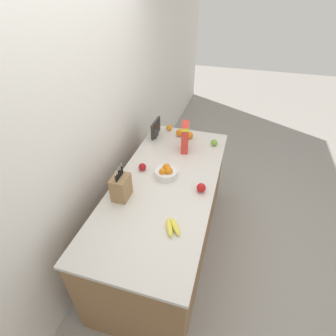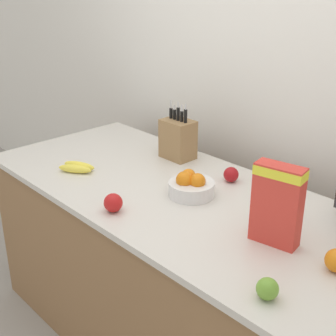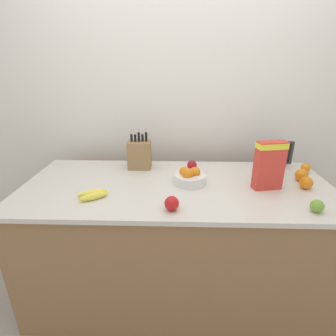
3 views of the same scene
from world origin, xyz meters
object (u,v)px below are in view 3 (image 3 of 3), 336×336
apple_rightmost (192,165)px  apple_by_knife_block (172,203)px  small_monitor (275,153)px  apple_front (317,206)px  orange_mid_right (301,175)px  cereal_box (269,164)px  fruit_bowl (190,177)px  orange_front_center (306,183)px  orange_near_bowl (306,168)px  knife_block (140,154)px  banana_bunch (93,195)px

apple_rightmost → apple_by_knife_block: apple_by_knife_block is taller
small_monitor → apple_front: (0.01, -0.67, -0.08)m
orange_mid_right → apple_by_knife_block: bearing=-154.7°
small_monitor → apple_rightmost: (-0.64, -0.07, -0.08)m
cereal_box → apple_front: (0.18, -0.29, -0.13)m
fruit_bowl → orange_front_center: bearing=-4.4°
apple_rightmost → apple_by_knife_block: 0.62m
orange_front_center → orange_near_bowl: orange_front_center is taller
knife_block → banana_bunch: (-0.22, -0.50, -0.09)m
knife_block → orange_mid_right: 1.16m
banana_bunch → apple_by_knife_block: apple_by_knife_block is taller
cereal_box → orange_front_center: size_ratio=3.82×
banana_bunch → orange_front_center: size_ratio=2.41×
banana_bunch → apple_by_knife_block: 0.49m
apple_front → orange_mid_right: 0.42m
fruit_bowl → banana_bunch: bearing=-159.1°
banana_bunch → orange_near_bowl: (1.46, 0.45, 0.01)m
banana_bunch → orange_near_bowl: size_ratio=2.89×
apple_rightmost → orange_front_center: (0.72, -0.30, 0.00)m
orange_mid_right → orange_near_bowl: orange_mid_right is taller
cereal_box → banana_bunch: size_ratio=1.59×
small_monitor → knife_block: bearing=-177.6°
fruit_bowl → orange_near_bowl: bearing=14.5°
apple_by_knife_block → banana_bunch: bearing=165.0°
apple_by_knife_block → orange_front_center: size_ratio=0.99×
small_monitor → apple_rightmost: 0.64m
orange_near_bowl → cereal_box: bearing=-143.1°
orange_front_center → apple_front: bearing=-104.1°
knife_block → orange_front_center: 1.17m
fruit_bowl → orange_front_center: size_ratio=2.58×
apple_front → orange_near_bowl: (0.20, 0.57, -0.00)m
fruit_bowl → apple_by_knife_block: 0.37m
apple_front → apple_rightmost: size_ratio=0.97×
cereal_box → apple_rightmost: 0.57m
orange_front_center → orange_near_bowl: (0.12, 0.28, -0.01)m
small_monitor → banana_bunch: bearing=-156.4°
small_monitor → orange_near_bowl: small_monitor is taller
small_monitor → banana_bunch: small_monitor is taller
orange_front_center → orange_near_bowl: bearing=66.1°
small_monitor → orange_front_center: bearing=-78.0°
fruit_bowl → orange_front_center: 0.75m
knife_block → small_monitor: size_ratio=1.18×
small_monitor → cereal_box: cereal_box is taller
knife_block → orange_mid_right: knife_block is taller
apple_by_knife_block → apple_rightmost: bearing=76.5°
cereal_box → apple_rightmost: cereal_box is taller
cereal_box → apple_by_knife_block: bearing=-164.6°
cereal_box → orange_mid_right: bearing=13.8°
fruit_bowl → orange_mid_right: bearing=4.8°
cereal_box → apple_front: cereal_box is taller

